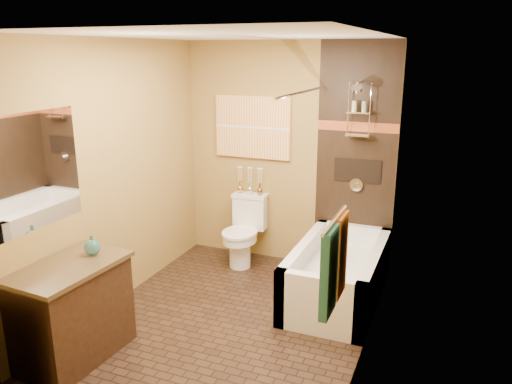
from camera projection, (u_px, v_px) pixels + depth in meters
The scene contains 23 objects.
floor at pixel (232, 319), 4.60m from camera, with size 3.00×3.00×0.00m, color black.
wall_left at pixel (115, 176), 4.69m from camera, with size 0.02×3.00×2.50m, color olive.
wall_right at pixel (372, 204), 3.82m from camera, with size 0.02×3.00×2.50m, color olive.
wall_back at pixel (287, 156), 5.59m from camera, with size 2.40×0.02×2.50m, color olive.
wall_front at pixel (122, 251), 2.92m from camera, with size 2.40×0.02×2.50m, color olive.
ceiling at pixel (228, 35), 3.92m from camera, with size 3.00×3.00×0.00m, color silver.
alcove_tile_back at pixel (356, 161), 5.30m from camera, with size 0.85×0.01×2.50m, color black.
alcove_tile_right at pixel (385, 181), 4.49m from camera, with size 0.01×1.50×2.50m, color black.
mosaic_band_back at pixel (357, 127), 5.19m from camera, with size 0.85×0.01×0.10m, color maroon.
mosaic_band_right at pixel (387, 140), 4.40m from camera, with size 0.01×1.50×0.10m, color maroon.
alcove_niche at pixel (357, 171), 5.31m from camera, with size 0.50×0.01×0.25m, color black.
shower_fixtures at pixel (358, 124), 5.08m from camera, with size 0.24×0.33×1.16m.
curtain_rod at pixel (303, 92), 4.57m from camera, with size 0.03×0.03×1.55m, color silver.
towel_bar at pixel (335, 220), 2.85m from camera, with size 0.02×0.02×0.55m, color silver.
towel_teal at pixel (329, 272), 2.80m from camera, with size 0.05×0.22×0.52m, color #1C4D5F.
towel_rust at pixel (339, 255), 3.03m from camera, with size 0.05×0.22×0.52m, color #96591B.
sunset_painting at pixel (253, 127), 5.64m from camera, with size 0.90×0.04×0.70m, color orange.
vanity_mirror at pixel (30, 173), 3.73m from camera, with size 0.01×1.00×0.90m, color white.
bathtub at pixel (338, 278), 4.91m from camera, with size 0.80×1.50×0.55m.
toilet at pixel (244, 230), 5.72m from camera, with size 0.41×0.60×0.79m.
vanity at pixel (72, 311), 3.93m from camera, with size 0.61×0.93×0.80m.
teal_bottle at pixel (92, 245), 4.00m from camera, with size 0.13×0.13×0.20m, color #23686B, non-canonical shape.
bud_vases at pixel (250, 180), 5.72m from camera, with size 0.31×0.07×0.31m.
Camera 1 is at (1.75, -3.72, 2.38)m, focal length 35.00 mm.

